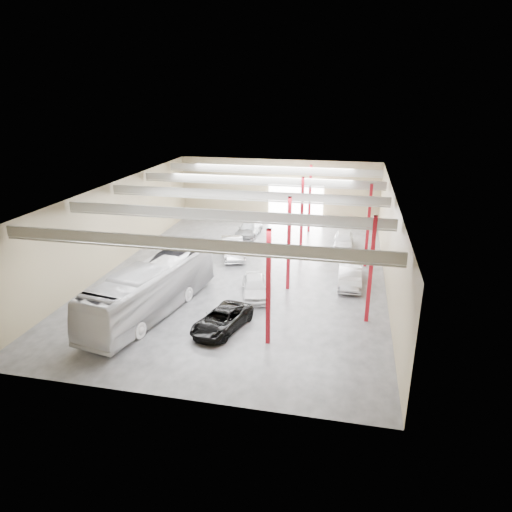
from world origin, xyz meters
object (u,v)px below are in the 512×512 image
at_px(car_row_b, 233,248).
at_px(car_row_c, 249,229).
at_px(coach_bus, 152,289).
at_px(black_sedan, 222,320).
at_px(car_right_near, 350,275).
at_px(car_right_far, 344,240).
at_px(car_row_a, 255,286).

relative_size(car_row_b, car_row_c, 1.07).
xyz_separation_m(coach_bus, black_sedan, (5.17, -1.33, -1.03)).
bearing_deg(car_row_c, coach_bus, -94.94).
xyz_separation_m(coach_bus, car_row_c, (2.45, 18.05, -0.99)).
xyz_separation_m(car_row_c, car_right_near, (10.30, -10.66, 0.10)).
xyz_separation_m(car_right_near, car_right_far, (-0.75, 8.76, -0.04)).
xyz_separation_m(black_sedan, car_row_c, (-2.73, 19.38, 0.03)).
distance_m(car_row_c, car_right_near, 14.83).
bearing_deg(coach_bus, car_right_near, 40.66).
bearing_deg(car_row_a, car_right_near, 13.92).
distance_m(coach_bus, car_right_near, 14.76).
height_order(black_sedan, car_row_c, car_row_c).
relative_size(car_row_a, car_row_c, 0.92).
height_order(car_row_a, car_right_far, car_right_far).
bearing_deg(car_row_a, black_sedan, -114.20).
relative_size(coach_bus, car_row_a, 2.74).
relative_size(car_row_c, car_right_far, 1.08).
relative_size(black_sedan, car_row_c, 0.99).
relative_size(car_right_near, car_right_far, 1.09).
distance_m(coach_bus, car_right_far, 20.14).
xyz_separation_m(car_row_a, car_right_near, (6.64, 3.52, 0.05)).
height_order(black_sedan, car_row_b, car_row_b).
distance_m(black_sedan, car_right_near, 11.55).
xyz_separation_m(car_row_b, car_right_far, (9.55, 4.58, -0.09)).
bearing_deg(car_right_far, car_row_a, -115.29).
height_order(black_sedan, car_right_far, car_right_far).
bearing_deg(coach_bus, car_right_far, 63.95).
xyz_separation_m(car_row_b, car_row_c, (0.00, 6.48, -0.15)).
bearing_deg(car_row_a, car_row_b, 101.44).
relative_size(coach_bus, black_sedan, 2.53).
xyz_separation_m(car_row_c, car_right_far, (9.55, -1.90, 0.06)).
height_order(black_sedan, car_right_near, car_right_near).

